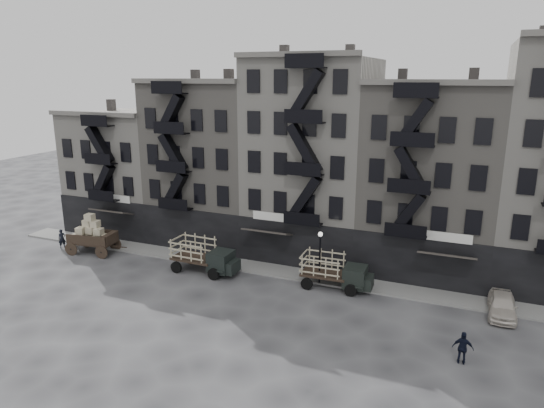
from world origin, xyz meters
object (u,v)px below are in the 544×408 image
at_px(pedestrian_west, 62,239).
at_px(horse, 73,243).
at_px(pedestrian_mid, 211,266).
at_px(policeman, 463,348).
at_px(stake_truck_east, 335,269).
at_px(wagon, 91,231).
at_px(stake_truck_west, 203,254).
at_px(car_east, 502,305).

bearing_deg(pedestrian_west, horse, -68.33).
bearing_deg(pedestrian_mid, horse, -20.09).
bearing_deg(pedestrian_mid, policeman, 144.92).
bearing_deg(stake_truck_east, policeman, -38.91).
xyz_separation_m(horse, wagon, (1.95, 0.38, 1.31)).
relative_size(wagon, policeman, 2.36).
bearing_deg(policeman, horse, -10.66).
bearing_deg(stake_truck_west, wagon, -178.70).
height_order(horse, stake_truck_west, stake_truck_west).
height_order(car_east, pedestrian_west, pedestrian_west).
relative_size(wagon, pedestrian_west, 2.54).
distance_m(stake_truck_east, pedestrian_mid, 9.92).
relative_size(stake_truck_east, policeman, 2.81).
relative_size(pedestrian_west, policeman, 0.93).
bearing_deg(stake_truck_east, pedestrian_west, -179.50).
height_order(stake_truck_east, car_east, stake_truck_east).
bearing_deg(car_east, horse, -177.80).
bearing_deg(pedestrian_west, pedestrian_mid, -59.10).
relative_size(horse, policeman, 0.93).
bearing_deg(car_east, stake_truck_east, -179.70).
height_order(pedestrian_mid, policeman, policeman).
height_order(wagon, stake_truck_west, wagon).
bearing_deg(stake_truck_west, stake_truck_east, 7.38).
bearing_deg(stake_truck_west, pedestrian_mid, -26.78).
distance_m(stake_truck_west, pedestrian_mid, 1.33).
xyz_separation_m(car_east, pedestrian_west, (-37.46, -1.30, 0.16)).
bearing_deg(pedestrian_mid, car_east, 165.28).
bearing_deg(pedestrian_west, wagon, -56.13).
distance_m(horse, car_east, 35.92).
xyz_separation_m(wagon, pedestrian_west, (-3.53, -0.08, -1.17)).
xyz_separation_m(horse, pedestrian_mid, (14.54, -0.16, 0.11)).
bearing_deg(policeman, car_east, -109.18).
bearing_deg(policeman, pedestrian_west, -10.73).
bearing_deg(horse, wagon, -61.69).
height_order(horse, wagon, wagon).
bearing_deg(car_east, pedestrian_mid, -175.63).
height_order(stake_truck_east, pedestrian_west, stake_truck_east).
height_order(car_east, pedestrian_mid, pedestrian_mid).
relative_size(horse, stake_truck_east, 0.33).
distance_m(horse, stake_truck_east, 24.35).
bearing_deg(stake_truck_east, pedestrian_mid, -172.58).
bearing_deg(pedestrian_west, stake_truck_east, -54.86).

